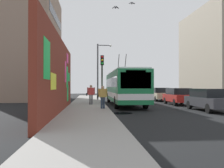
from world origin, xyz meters
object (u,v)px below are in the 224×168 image
at_px(pedestrian_midblock, 91,93).
at_px(parked_car_champagne, 159,94).
at_px(parked_car_red, 178,96).
at_px(pedestrian_at_curb, 103,95).
at_px(street_lamp, 99,68).
at_px(city_bus, 124,86).
at_px(parked_car_dark_gray, 208,99).
at_px(traffic_light, 102,71).

bearing_deg(pedestrian_midblock, parked_car_champagne, -48.20).
xyz_separation_m(parked_car_red, pedestrian_at_curb, (-4.96, 7.48, 0.28)).
xyz_separation_m(pedestrian_at_curb, street_lamp, (11.74, -0.22, 2.88)).
bearing_deg(pedestrian_at_curb, city_bus, -24.76).
xyz_separation_m(city_bus, parked_car_dark_gray, (-5.86, -5.20, -0.91)).
bearing_deg(parked_car_red, parked_car_dark_gray, -180.00).
bearing_deg(pedestrian_at_curb, parked_car_dark_gray, -97.01).
relative_size(parked_car_champagne, traffic_light, 1.13).
xyz_separation_m(parked_car_dark_gray, parked_car_champagne, (12.31, -0.00, 0.00)).
distance_m(city_bus, pedestrian_at_curb, 5.47).
xyz_separation_m(parked_car_champagne, pedestrian_midblock, (-7.42, 8.30, 0.32)).
height_order(parked_car_dark_gray, pedestrian_at_curb, pedestrian_at_curb).
bearing_deg(street_lamp, parked_car_champagne, -92.74).
bearing_deg(city_bus, parked_car_dark_gray, -138.40).
relative_size(parked_car_dark_gray, street_lamp, 0.70).
xyz_separation_m(traffic_light, street_lamp, (8.45, -0.10, 0.97)).
bearing_deg(street_lamp, parked_car_dark_gray, -150.19).
height_order(parked_car_red, pedestrian_at_curb, pedestrian_at_curb).
xyz_separation_m(parked_car_red, street_lamp, (6.78, 7.25, 3.16)).
height_order(city_bus, parked_car_champagne, city_bus).
bearing_deg(parked_car_champagne, city_bus, 141.16).
distance_m(parked_car_dark_gray, pedestrian_midblock, 9.64).
bearing_deg(traffic_light, pedestrian_at_curb, 177.79).
xyz_separation_m(pedestrian_at_curb, pedestrian_midblock, (3.97, 0.82, 0.05)).
bearing_deg(parked_car_champagne, pedestrian_midblock, 131.80).
xyz_separation_m(pedestrian_at_curb, traffic_light, (3.29, -0.13, 1.91)).
relative_size(city_bus, traffic_light, 2.72).
height_order(parked_car_dark_gray, parked_car_red, same).
height_order(city_bus, pedestrian_midblock, city_bus).
bearing_deg(street_lamp, traffic_light, 179.35).
bearing_deg(parked_car_dark_gray, traffic_light, 60.20).
distance_m(parked_car_dark_gray, traffic_light, 8.75).
bearing_deg(pedestrian_midblock, parked_car_dark_gray, -120.51).
xyz_separation_m(parked_car_champagne, traffic_light, (-8.10, 7.35, 2.18)).
relative_size(pedestrian_at_curb, pedestrian_midblock, 0.96).
bearing_deg(parked_car_champagne, traffic_light, 137.79).
distance_m(parked_car_red, pedestrian_midblock, 8.37).
bearing_deg(parked_car_champagne, street_lamp, 87.26).
distance_m(pedestrian_at_curb, pedestrian_midblock, 4.06).
bearing_deg(parked_car_dark_gray, parked_car_red, 0.00).
relative_size(parked_car_champagne, pedestrian_midblock, 2.81).
relative_size(parked_car_champagne, pedestrian_at_curb, 2.93).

